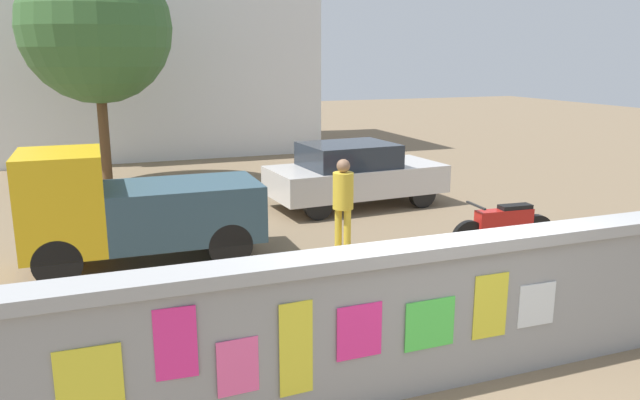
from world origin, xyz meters
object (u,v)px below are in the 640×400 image
at_px(car_parked, 354,174).
at_px(person_walking, 343,198).
at_px(auto_rickshaw_truck, 131,209).
at_px(tree_roadside, 96,28).
at_px(bicycle_near, 486,274).
at_px(motorcycle, 506,225).

bearing_deg(car_parked, person_walking, -116.88).
distance_m(auto_rickshaw_truck, tree_roadside, 7.20).
xyz_separation_m(auto_rickshaw_truck, person_walking, (3.26, -0.81, 0.09)).
distance_m(bicycle_near, person_walking, 2.74).
height_order(motorcycle, bicycle_near, bicycle_near).
xyz_separation_m(auto_rickshaw_truck, motorcycle, (5.89, -1.61, -0.44)).
distance_m(motorcycle, person_walking, 2.80).
relative_size(car_parked, tree_roadside, 0.68).
height_order(motorcycle, person_walking, person_walking).
relative_size(car_parked, person_walking, 2.41).
height_order(car_parked, person_walking, person_walking).
xyz_separation_m(motorcycle, bicycle_near, (-1.55, -1.64, -0.10)).
xyz_separation_m(auto_rickshaw_truck, tree_roadside, (-0.15, 6.55, 2.99)).
xyz_separation_m(car_parked, bicycle_near, (-0.49, -5.54, -0.37)).
relative_size(motorcycle, person_walking, 1.17).
xyz_separation_m(auto_rickshaw_truck, car_parked, (4.84, 2.30, -0.17)).
relative_size(car_parked, bicycle_near, 2.30).
xyz_separation_m(car_parked, tree_roadside, (-4.99, 4.25, 3.17)).
height_order(auto_rickshaw_truck, person_walking, auto_rickshaw_truck).
relative_size(auto_rickshaw_truck, car_parked, 0.93).
relative_size(bicycle_near, person_walking, 1.05).
bearing_deg(auto_rickshaw_truck, tree_roadside, 91.32).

